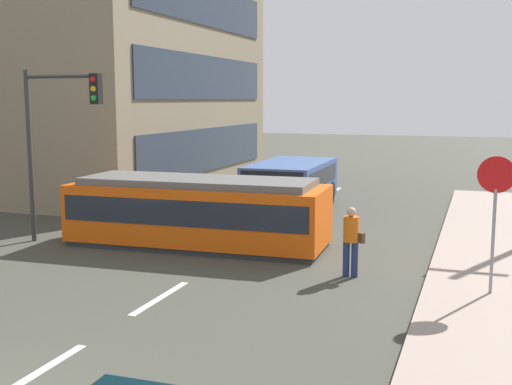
% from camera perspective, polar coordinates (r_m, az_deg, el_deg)
% --- Properties ---
extents(ground_plane, '(120.00, 120.00, 0.00)m').
position_cam_1_polar(ground_plane, '(17.31, -2.29, -5.60)').
color(ground_plane, '#3F4037').
extents(sidewalk_curb_right, '(3.20, 36.00, 0.14)m').
position_cam_1_polar(sidewalk_curb_right, '(12.30, 21.32, -11.71)').
color(sidewalk_curb_right, gray).
rests_on(sidewalk_curb_right, ground).
extents(lane_stripe_1, '(0.16, 2.40, 0.01)m').
position_cam_1_polar(lane_stripe_1, '(10.68, -19.05, -15.07)').
color(lane_stripe_1, silver).
rests_on(lane_stripe_1, ground).
extents(lane_stripe_2, '(0.16, 2.40, 0.01)m').
position_cam_1_polar(lane_stripe_2, '(13.81, -8.56, -9.30)').
color(lane_stripe_2, silver).
rests_on(lane_stripe_2, ground).
extents(lane_stripe_3, '(0.16, 2.40, 0.01)m').
position_cam_1_polar(lane_stripe_3, '(23.58, 3.84, -1.85)').
color(lane_stripe_3, silver).
rests_on(lane_stripe_3, ground).
extents(lane_stripe_4, '(0.16, 2.40, 0.01)m').
position_cam_1_polar(lane_stripe_4, '(29.33, 7.02, 0.11)').
color(lane_stripe_4, silver).
rests_on(lane_stripe_4, ground).
extents(corner_building, '(17.00, 15.32, 16.00)m').
position_cam_1_polar(corner_building, '(33.55, -18.19, 14.49)').
color(corner_building, gray).
rests_on(corner_building, ground).
extents(streetcar_tram, '(7.45, 2.85, 1.96)m').
position_cam_1_polar(streetcar_tram, '(18.30, -5.23, -1.63)').
color(streetcar_tram, '#DF520C').
rests_on(streetcar_tram, ground).
extents(city_bus, '(2.62, 5.13, 1.80)m').
position_cam_1_polar(city_bus, '(24.30, 3.15, 0.90)').
color(city_bus, '#3C568C').
rests_on(city_bus, ground).
extents(pedestrian_crossing, '(0.51, 0.36, 1.67)m').
position_cam_1_polar(pedestrian_crossing, '(15.17, 8.50, -4.02)').
color(pedestrian_crossing, navy).
rests_on(pedestrian_crossing, ground).
extents(stop_sign, '(0.76, 0.07, 2.88)m').
position_cam_1_polar(stop_sign, '(13.98, 20.61, -0.31)').
color(stop_sign, gray).
rests_on(stop_sign, sidewalk_curb_right).
extents(traffic_light_mast, '(2.53, 0.33, 5.00)m').
position_cam_1_polar(traffic_light_mast, '(19.09, -17.39, 5.91)').
color(traffic_light_mast, '#333333').
rests_on(traffic_light_mast, ground).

